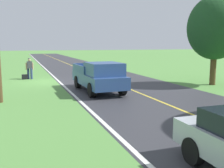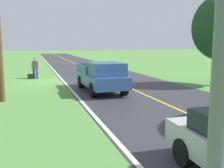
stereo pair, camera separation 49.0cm
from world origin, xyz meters
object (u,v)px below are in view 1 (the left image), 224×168
Objects in this scene: hitchhiker_walking at (30,67)px; suitcase_carried at (25,77)px; tree_far_side_near at (215,28)px; pickup_truck_passing at (99,76)px.

hitchhiker_walking is 3.80× the size of suitcase_carried.
suitcase_carried is at bearing -30.67° from tree_far_side_near.
hitchhiker_walking is at bearing 100.86° from suitcase_carried.
suitcase_carried is at bearing -60.93° from pickup_truck_passing.
hitchhiker_walking reaches higher than suitcase_carried.
suitcase_carried is 0.08× the size of pickup_truck_passing.
tree_far_side_near reaches higher than pickup_truck_passing.
suitcase_carried is 15.03m from tree_far_side_near.
hitchhiker_walking is 0.89m from suitcase_carried.
tree_far_side_near is (-8.36, -0.04, 3.00)m from pickup_truck_passing.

